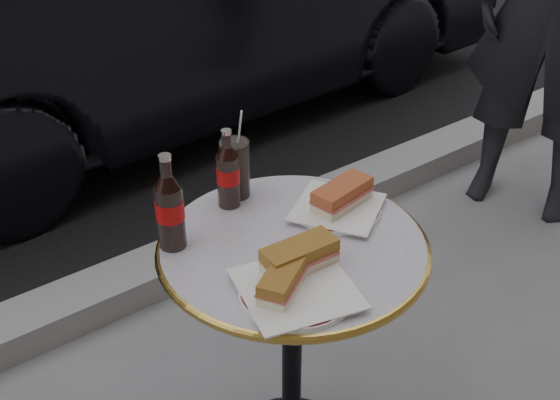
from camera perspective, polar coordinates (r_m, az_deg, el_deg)
curb at (r=2.62m, az=-11.34°, el=-6.34°), size 40.00×0.20×0.12m
bistro_table at (r=1.83m, az=0.97°, el=-12.82°), size 0.62×0.62×0.73m
plate_left at (r=1.44m, az=1.35°, el=-7.44°), size 0.32×0.32×0.01m
plate_right at (r=1.69m, az=4.68°, el=-0.80°), size 0.27×0.27×0.01m
sandwich_left_a at (r=1.42m, az=0.25°, el=-6.54°), size 0.16×0.13×0.05m
sandwich_left_b at (r=1.47m, az=1.60°, el=-4.65°), size 0.17×0.08×0.06m
sandwich_right at (r=1.68m, az=5.06°, el=0.34°), size 0.17×0.10×0.06m
cola_bottle_left at (r=1.53m, az=-9.00°, el=-0.15°), size 0.08×0.08×0.23m
cola_bottle_right at (r=1.67m, az=-4.26°, el=2.58°), size 0.08×0.08×0.20m
cola_glass at (r=1.72m, az=-3.67°, el=2.57°), size 0.08×0.08×0.15m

